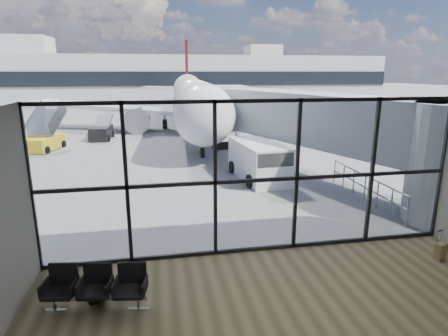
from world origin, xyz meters
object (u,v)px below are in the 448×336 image
object	(u,v)px
backpack	(96,292)
airliner	(192,98)
mobile_stairs	(43,141)
seating_row	(97,284)
service_van	(259,161)
belt_loader	(102,132)
suitcase	(441,251)

from	to	relation	value
backpack	airliner	bearing A→B (deg)	61.78
mobile_stairs	backpack	bearing A→B (deg)	-57.84
seating_row	service_van	xyz separation A→B (m)	(6.43, 9.42, 0.38)
backpack	mobile_stairs	size ratio (longest dim) A/B	0.14
belt_loader	mobile_stairs	size ratio (longest dim) A/B	0.99
airliner	belt_loader	xyz separation A→B (m)	(-7.79, -5.57, -2.18)
seating_row	suitcase	xyz separation A→B (m)	(9.27, 0.50, -0.30)
suitcase	belt_loader	size ratio (longest dim) A/B	0.22
service_van	seating_row	bearing A→B (deg)	-129.87
suitcase	service_van	world-z (taller)	service_van
airliner	service_van	size ratio (longest dim) A/B	8.10
airliner	mobile_stairs	world-z (taller)	airliner
seating_row	suitcase	world-z (taller)	seating_row
service_van	belt_loader	distance (m)	16.17
belt_loader	mobile_stairs	world-z (taller)	mobile_stairs
seating_row	belt_loader	size ratio (longest dim) A/B	0.58
seating_row	belt_loader	xyz separation A→B (m)	(-2.74, 22.74, 0.04)
backpack	airliner	size ratio (longest dim) A/B	0.02
backpack	airliner	world-z (taller)	airliner
airliner	belt_loader	size ratio (longest dim) A/B	8.98
airliner	service_van	xyz separation A→B (m)	(1.38, -18.89, -1.84)
backpack	mobile_stairs	world-z (taller)	mobile_stairs
airliner	service_van	distance (m)	19.02
backpack	service_van	bearing A→B (deg)	36.95
suitcase	service_van	distance (m)	9.39
seating_row	airliner	xyz separation A→B (m)	(5.05, 28.31, 2.22)
backpack	seating_row	bearing A→B (deg)	-89.04
mobile_stairs	seating_row	bearing A→B (deg)	-57.83
airliner	backpack	bearing A→B (deg)	-97.09
airliner	service_van	world-z (taller)	airliner
belt_loader	suitcase	bearing A→B (deg)	-57.82
suitcase	mobile_stairs	size ratio (longest dim) A/B	0.22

